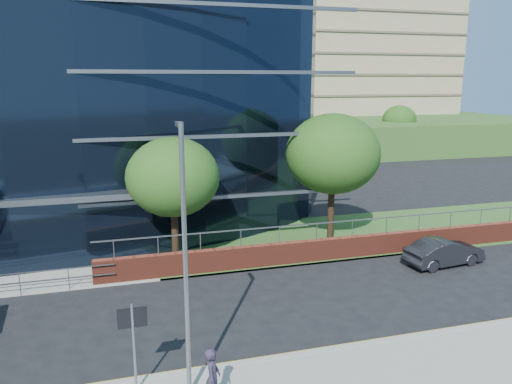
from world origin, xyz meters
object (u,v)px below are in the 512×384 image
object	(u,v)px
tree_far_d	(333,154)
tree_dist_f	(399,120)
street_sign	(133,329)
tree_dist_e	(288,121)
streetlight_east	(185,256)
tree_far_c	(173,177)
parked_car	(444,252)
pedestrian	(213,378)

from	to	relation	value
tree_far_d	tree_dist_f	size ratio (longest dim) A/B	1.23
tree_dist_f	tree_far_d	bearing A→B (deg)	-126.87
street_sign	tree_dist_e	bearing A→B (deg)	64.88
tree_dist_e	streetlight_east	distance (m)	45.85
tree_far_d	tree_dist_e	size ratio (longest dim) A/B	1.14
tree_dist_f	streetlight_east	world-z (taller)	streetlight_east
tree_far_c	tree_dist_f	world-z (taller)	tree_far_c
tree_dist_e	streetlight_east	world-z (taller)	streetlight_east
parked_car	pedestrian	size ratio (longest dim) A/B	2.31
tree_dist_f	pedestrian	size ratio (longest dim) A/B	3.36
tree_far_c	pedestrian	world-z (taller)	tree_far_c
street_sign	streetlight_east	world-z (taller)	streetlight_east
tree_dist_f	tree_dist_e	bearing A→B (deg)	-172.87
tree_dist_e	parked_car	xyz separation A→B (m)	(-3.91, -34.87, -3.85)
parked_car	pedestrian	bearing A→B (deg)	114.63
tree_far_c	tree_far_d	bearing A→B (deg)	6.34
pedestrian	streetlight_east	bearing A→B (deg)	52.98
tree_dist_e	tree_dist_f	xyz separation A→B (m)	(16.00, 2.00, -0.33)
street_sign	pedestrian	world-z (taller)	street_sign
tree_far_d	streetlight_east	world-z (taller)	streetlight_east
streetlight_east	tree_dist_e	bearing A→B (deg)	66.89
tree_far_c	streetlight_east	world-z (taller)	streetlight_east
streetlight_east	tree_dist_f	bearing A→B (deg)	52.42
tree_far_c	pedestrian	size ratio (longest dim) A/B	3.62
tree_far_d	streetlight_east	xyz separation A→B (m)	(-10.00, -12.17, -0.75)
tree_far_c	streetlight_east	xyz separation A→B (m)	(-1.00, -11.17, -0.10)
tree_dist_e	parked_car	distance (m)	35.30
tree_far_c	streetlight_east	size ratio (longest dim) A/B	0.81
pedestrian	tree_dist_f	bearing A→B (deg)	-18.81
parked_car	tree_far_d	bearing A→B (deg)	33.75
tree_far_d	parked_car	size ratio (longest dim) A/B	1.79
tree_far_c	tree_dist_e	distance (m)	35.36
tree_dist_f	streetlight_east	xyz separation A→B (m)	(-34.00, -44.17, 0.23)
tree_far_c	street_sign	bearing A→B (deg)	-103.29
tree_dist_f	pedestrian	world-z (taller)	tree_dist_f
tree_far_d	tree_far_c	bearing A→B (deg)	-173.66
tree_dist_e	tree_dist_f	distance (m)	16.13
tree_far_c	tree_far_d	size ratio (longest dim) A/B	0.87
tree_far_d	tree_dist_e	bearing A→B (deg)	75.07
street_sign	parked_car	distance (m)	17.04
tree_dist_f	streetlight_east	bearing A→B (deg)	-127.58
streetlight_east	tree_far_c	bearing A→B (deg)	84.89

